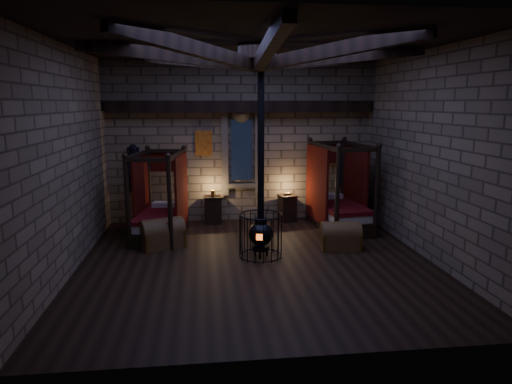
{
  "coord_description": "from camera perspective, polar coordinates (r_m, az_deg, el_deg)",
  "views": [
    {
      "loc": [
        -1.03,
        -8.62,
        3.14
      ],
      "look_at": [
        0.05,
        0.6,
        1.32
      ],
      "focal_mm": 32.0,
      "sensor_mm": 36.0,
      "label": 1
    }
  ],
  "objects": [
    {
      "name": "nightstand_left",
      "position": [
        12.1,
        -5.4,
        -2.18
      ],
      "size": [
        0.48,
        0.46,
        0.89
      ],
      "rotation": [
        0.0,
        0.0,
        0.05
      ],
      "color": "black",
      "rests_on": "ground"
    },
    {
      "name": "nightstand_right",
      "position": [
        12.29,
        3.92,
        -1.99
      ],
      "size": [
        0.53,
        0.52,
        0.78
      ],
      "rotation": [
        0.0,
        0.0,
        0.23
      ],
      "color": "black",
      "rests_on": "ground"
    },
    {
      "name": "bed_left",
      "position": [
        11.08,
        -11.87,
        -2.97
      ],
      "size": [
        1.27,
        2.04,
        2.01
      ],
      "rotation": [
        0.0,
        0.0,
        -0.14
      ],
      "color": "black",
      "rests_on": "ground"
    },
    {
      "name": "room",
      "position": [
        8.8,
        0.03,
        15.01
      ],
      "size": [
        7.02,
        7.02,
        4.29
      ],
      "color": "black",
      "rests_on": "ground"
    },
    {
      "name": "bed_right",
      "position": [
        11.79,
        10.25,
        -1.89
      ],
      "size": [
        1.29,
        2.16,
        2.15
      ],
      "rotation": [
        0.0,
        0.0,
        0.1
      ],
      "color": "black",
      "rests_on": "ground"
    },
    {
      "name": "trunk_left",
      "position": [
        10.3,
        -11.64,
        -5.2
      ],
      "size": [
        1.06,
        0.88,
        0.67
      ],
      "rotation": [
        0.0,
        0.0,
        0.4
      ],
      "color": "brown",
      "rests_on": "ground"
    },
    {
      "name": "stove",
      "position": [
        9.39,
        0.59,
        -4.75
      ],
      "size": [
        0.89,
        0.89,
        4.05
      ],
      "rotation": [
        0.0,
        0.0,
        -0.24
      ],
      "color": "black",
      "rests_on": "ground"
    },
    {
      "name": "trunk_right",
      "position": [
        10.16,
        10.5,
        -5.51
      ],
      "size": [
        0.89,
        0.61,
        0.62
      ],
      "rotation": [
        0.0,
        0.0,
        -0.09
      ],
      "color": "brown",
      "rests_on": "ground"
    }
  ]
}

